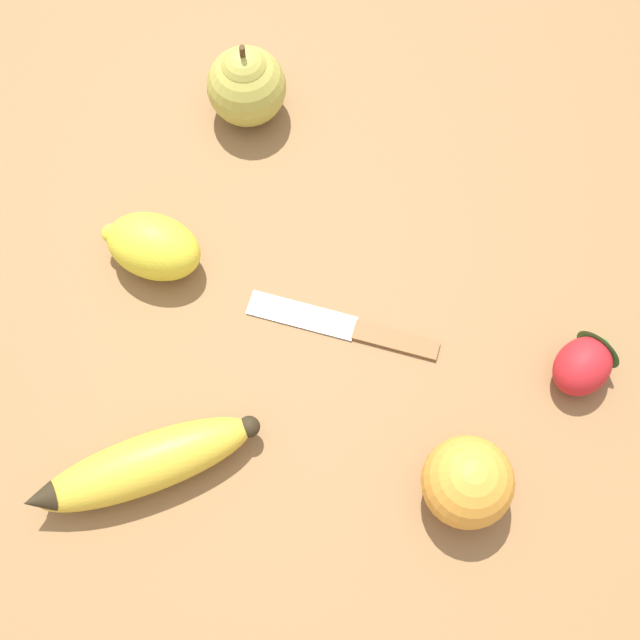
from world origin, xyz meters
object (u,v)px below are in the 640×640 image
Objects in this scene: orange at (468,482)px; strawberry at (586,363)px; pear at (246,84)px; paring_knife at (349,328)px; banana at (144,465)px; lemon at (153,246)px.

orange is 0.14m from strawberry.
pear is 0.38m from strawberry.
paring_knife is at bearing 123.13° from strawberry.
orange is 0.51× the size of paring_knife.
banana is 0.24m from orange.
pear is 0.24m from paring_knife.
lemon is at bearing 118.33° from strawberry.
lemon is at bearing -140.70° from pear.
orange is at bearing -89.19° from pear.
orange is 0.72× the size of lemon.
strawberry is at bearing -68.15° from pear.
pear is 0.93× the size of lemon.
lemon reaches higher than strawberry.
banana is 2.69× the size of orange.
pear is at bearing 39.30° from lemon.
orange is 0.16m from paring_knife.
orange is 0.32m from lemon.
banana is at bearing 142.86° from paring_knife.
banana is 0.20m from paring_knife.
strawberry is at bearing 172.75° from banana.
lemon reaches higher than paring_knife.
strawberry is 0.71× the size of lemon.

